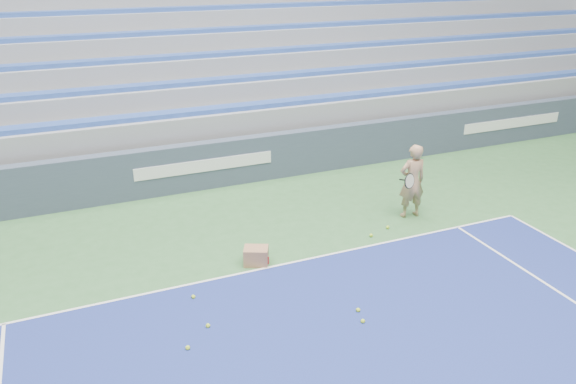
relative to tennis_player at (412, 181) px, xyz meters
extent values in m
cube|color=white|center=(-3.52, -0.83, -0.77)|extent=(10.97, 0.05, 0.00)
cube|color=#384356|center=(-3.52, 3.17, -0.23)|extent=(30.00, 0.30, 1.10)
cube|color=white|center=(-3.52, 3.01, -0.18)|extent=(3.20, 0.02, 0.28)
cube|color=white|center=(5.48, 3.01, -0.18)|extent=(3.40, 0.02, 0.28)
cube|color=gray|center=(-3.52, 7.72, -0.23)|extent=(30.00, 8.50, 1.10)
cube|color=gray|center=(-3.52, 7.72, 0.57)|extent=(30.00, 8.50, 0.50)
cube|color=#2E4EA6|center=(-3.52, 3.84, 0.87)|extent=(29.60, 0.42, 0.11)
cube|color=gray|center=(-3.52, 8.14, 1.07)|extent=(30.00, 7.65, 0.50)
cube|color=#2E4EA6|center=(-3.52, 4.69, 1.37)|extent=(29.60, 0.42, 0.11)
cube|color=gray|center=(-3.52, 8.57, 1.57)|extent=(30.00, 6.80, 0.50)
cube|color=#2E4EA6|center=(-3.52, 5.54, 1.87)|extent=(29.60, 0.42, 0.11)
cube|color=gray|center=(-3.52, 8.99, 2.07)|extent=(30.00, 5.95, 0.50)
cube|color=#2E4EA6|center=(-3.52, 6.39, 2.37)|extent=(29.60, 0.42, 0.11)
cube|color=gray|center=(-3.52, 9.42, 2.57)|extent=(30.00, 5.10, 0.50)
cube|color=#2E4EA6|center=(-3.52, 7.24, 2.87)|extent=(29.60, 0.42, 0.11)
cube|color=gray|center=(11.63, 7.72, 2.27)|extent=(0.30, 8.80, 6.10)
imported|color=tan|center=(0.01, 0.01, 0.00)|extent=(0.60, 0.42, 1.56)
cylinder|color=black|center=(-0.34, -0.24, 0.17)|extent=(0.12, 0.27, 0.08)
cylinder|color=beige|center=(-0.44, -0.52, 0.27)|extent=(0.29, 0.16, 0.28)
torus|color=black|center=(-0.44, -0.52, 0.27)|extent=(0.31, 0.18, 0.30)
cube|color=#9A6C4A|center=(-3.60, -0.61, -0.63)|extent=(0.52, 0.46, 0.32)
cube|color=#B21E19|center=(-3.60, -0.78, -0.63)|extent=(0.31, 0.15, 0.14)
sphere|color=#B6DA2C|center=(-2.73, -2.85, -0.75)|extent=(0.07, 0.07, 0.07)
sphere|color=#B6DA2C|center=(-4.89, -1.25, -0.75)|extent=(0.07, 0.07, 0.07)
sphere|color=#B6DA2C|center=(-4.88, -2.07, -0.75)|extent=(0.07, 0.07, 0.07)
sphere|color=#B6DA2C|center=(-5.27, -2.45, -0.75)|extent=(0.07, 0.07, 0.07)
sphere|color=#B6DA2C|center=(-1.21, -0.51, -0.75)|extent=(0.07, 0.07, 0.07)
sphere|color=#B6DA2C|center=(-2.66, -2.58, -0.75)|extent=(0.07, 0.07, 0.07)
sphere|color=#B6DA2C|center=(-0.73, -0.34, -0.75)|extent=(0.07, 0.07, 0.07)
camera|label=1|loc=(-6.42, -8.77, 4.26)|focal=35.00mm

